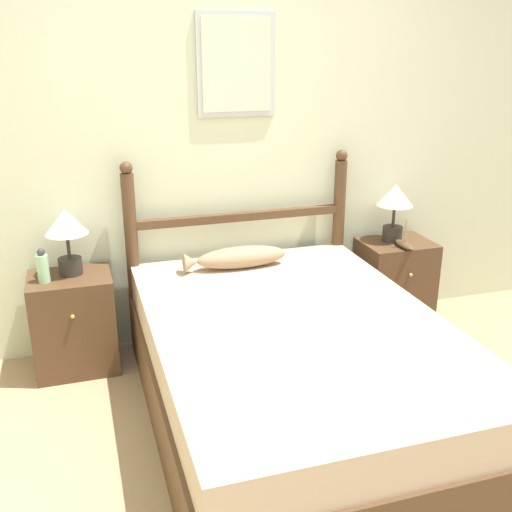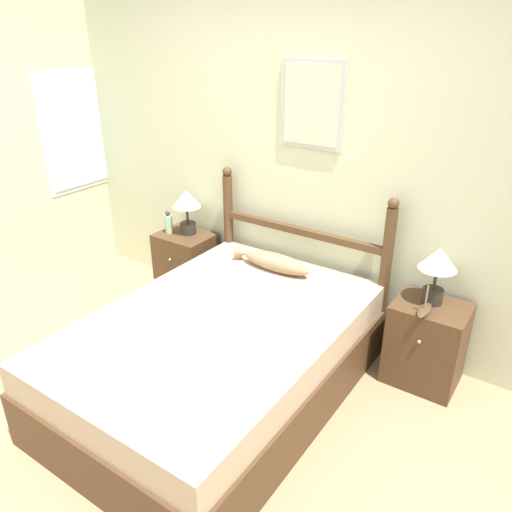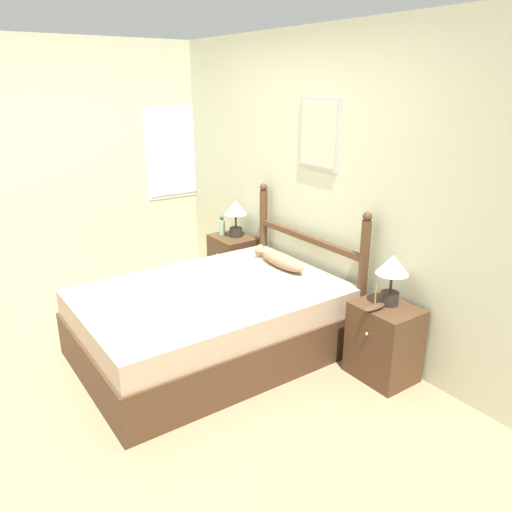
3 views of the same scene
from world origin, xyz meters
TOP-DOWN VIEW (x-y plane):
  - ground_plane at (0.00, 0.00)m, footprint 16.00×16.00m
  - wall_back at (0.00, 1.73)m, footprint 6.40×0.08m
  - bed at (0.13, 0.62)m, footprint 1.42×2.07m
  - headboard at (0.13, 1.62)m, footprint 1.42×0.08m
  - nightstand_left at (-0.91, 1.49)m, footprint 0.46×0.39m
  - nightstand_right at (1.17, 1.49)m, footprint 0.46×0.39m
  - table_lamp_left at (-0.90, 1.52)m, footprint 0.24×0.24m
  - table_lamp_right at (1.15, 1.52)m, footprint 0.24×0.24m
  - bottle at (-1.04, 1.44)m, footprint 0.06×0.06m
  - model_boat at (1.16, 1.37)m, footprint 0.07×0.20m
  - fish_pillow at (0.05, 1.38)m, footprint 0.62×0.15m

SIDE VIEW (x-z plane):
  - ground_plane at x=0.00m, z-range 0.00..0.00m
  - bed at x=0.13m, z-range 0.00..0.56m
  - nightstand_left at x=-0.91m, z-range 0.00..0.58m
  - nightstand_right at x=1.17m, z-range 0.00..0.58m
  - model_boat at x=1.16m, z-range 0.50..0.70m
  - fish_pillow at x=0.05m, z-range 0.56..0.69m
  - headboard at x=0.13m, z-range 0.04..1.23m
  - bottle at x=-1.04m, z-range 0.57..0.77m
  - table_lamp_left at x=-0.90m, z-range 0.65..1.03m
  - table_lamp_right at x=1.15m, z-range 0.65..1.03m
  - wall_back at x=0.00m, z-range 0.00..2.55m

